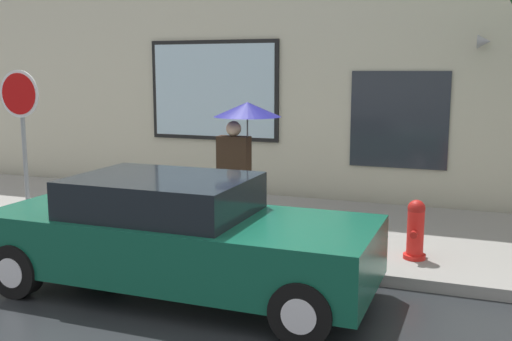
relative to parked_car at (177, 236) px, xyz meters
The scene contains 7 objects.
ground_plane 0.72m from the parked_car, ahead, with size 60.00×60.00×0.00m, color black.
sidewalk 3.10m from the parked_car, 85.94° to the left, with size 20.00×4.00×0.15m, color gray.
building_facade 6.20m from the parked_car, 87.92° to the left, with size 20.00×0.67×7.00m.
parked_car is the anchor object (origin of this frame).
fire_hydrant 3.14m from the parked_car, 36.04° to the left, with size 0.30×0.44×0.79m.
pedestrian_with_umbrella 2.56m from the parked_car, 92.80° to the left, with size 1.02×1.02×1.99m.
stop_sign 4.21m from the parked_car, 156.10° to the left, with size 0.76×0.10×2.47m.
Camera 1 is at (3.08, -6.08, 2.61)m, focal length 42.10 mm.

